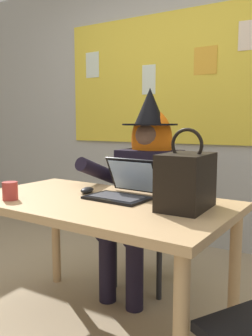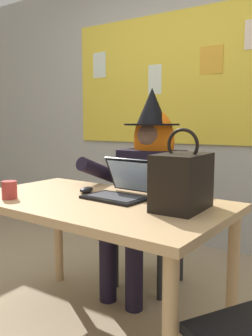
{
  "view_description": "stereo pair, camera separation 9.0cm",
  "coord_description": "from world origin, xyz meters",
  "px_view_note": "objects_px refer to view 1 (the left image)",
  "views": [
    {
      "loc": [
        1.27,
        -1.34,
        1.14
      ],
      "look_at": [
        0.2,
        0.47,
        0.87
      ],
      "focal_mm": 37.52,
      "sensor_mm": 36.0,
      "label": 1
    },
    {
      "loc": [
        1.35,
        -1.29,
        1.14
      ],
      "look_at": [
        0.2,
        0.47,
        0.87
      ],
      "focal_mm": 37.52,
      "sensor_mm": 36.0,
      "label": 2
    }
  ],
  "objects_px": {
    "person_costumed": "(145,178)",
    "coffee_mug": "(10,191)",
    "laptop": "(124,189)",
    "desk_main": "(97,216)",
    "handbag": "(186,180)",
    "computer_mouse": "(87,190)",
    "chair_at_desk": "(153,213)"
  },
  "relations": [
    {
      "from": "laptop",
      "to": "person_costumed",
      "type": "bearing_deg",
      "value": 109.92
    },
    {
      "from": "desk_main",
      "to": "person_costumed",
      "type": "bearing_deg",
      "value": 94.01
    },
    {
      "from": "laptop",
      "to": "computer_mouse",
      "type": "distance_m",
      "value": 0.24
    },
    {
      "from": "desk_main",
      "to": "handbag",
      "type": "height_order",
      "value": "handbag"
    },
    {
      "from": "chair_at_desk",
      "to": "handbag",
      "type": "height_order",
      "value": "handbag"
    },
    {
      "from": "person_costumed",
      "to": "laptop",
      "type": "xyz_separation_m",
      "value": [
        0.13,
        -0.5,
        0.02
      ]
    },
    {
      "from": "chair_at_desk",
      "to": "computer_mouse",
      "type": "distance_m",
      "value": 0.7
    },
    {
      "from": "chair_at_desk",
      "to": "coffee_mug",
      "type": "relative_size",
      "value": 9.33
    },
    {
      "from": "laptop",
      "to": "computer_mouse",
      "type": "bearing_deg",
      "value": -172.89
    },
    {
      "from": "desk_main",
      "to": "coffee_mug",
      "type": "relative_size",
      "value": 15.07
    },
    {
      "from": "computer_mouse",
      "to": "coffee_mug",
      "type": "xyz_separation_m",
      "value": [
        -0.24,
        -0.35,
        0.03
      ]
    },
    {
      "from": "person_costumed",
      "to": "computer_mouse",
      "type": "bearing_deg",
      "value": -11.37
    },
    {
      "from": "person_costumed",
      "to": "computer_mouse",
      "type": "relative_size",
      "value": 13.25
    },
    {
      "from": "desk_main",
      "to": "handbag",
      "type": "relative_size",
      "value": 3.79
    },
    {
      "from": "handbag",
      "to": "coffee_mug",
      "type": "bearing_deg",
      "value": -161.28
    },
    {
      "from": "desk_main",
      "to": "computer_mouse",
      "type": "relative_size",
      "value": 13.76
    },
    {
      "from": "handbag",
      "to": "computer_mouse",
      "type": "bearing_deg",
      "value": 174.69
    },
    {
      "from": "chair_at_desk",
      "to": "person_costumed",
      "type": "bearing_deg",
      "value": -0.49
    },
    {
      "from": "person_costumed",
      "to": "coffee_mug",
      "type": "bearing_deg",
      "value": -21.4
    },
    {
      "from": "person_costumed",
      "to": "handbag",
      "type": "xyz_separation_m",
      "value": [
        0.51,
        -0.57,
        0.11
      ]
    },
    {
      "from": "computer_mouse",
      "to": "desk_main",
      "type": "bearing_deg",
      "value": -43.7
    },
    {
      "from": "person_costumed",
      "to": "chair_at_desk",
      "type": "bearing_deg",
      "value": -179.26
    },
    {
      "from": "person_costumed",
      "to": "coffee_mug",
      "type": "distance_m",
      "value": 0.93
    },
    {
      "from": "handbag",
      "to": "coffee_mug",
      "type": "xyz_separation_m",
      "value": [
        -0.86,
        -0.29,
        -0.09
      ]
    },
    {
      "from": "desk_main",
      "to": "computer_mouse",
      "type": "xyz_separation_m",
      "value": [
        -0.15,
        0.12,
        0.11
      ]
    },
    {
      "from": "computer_mouse",
      "to": "handbag",
      "type": "bearing_deg",
      "value": -11.67
    },
    {
      "from": "desk_main",
      "to": "computer_mouse",
      "type": "bearing_deg",
      "value": 142.66
    },
    {
      "from": "person_costumed",
      "to": "handbag",
      "type": "height_order",
      "value": "person_costumed"
    },
    {
      "from": "desk_main",
      "to": "laptop",
      "type": "xyz_separation_m",
      "value": [
        0.09,
        0.12,
        0.14
      ]
    },
    {
      "from": "desk_main",
      "to": "laptop",
      "type": "relative_size",
      "value": 4.05
    },
    {
      "from": "desk_main",
      "to": "computer_mouse",
      "type": "height_order",
      "value": "computer_mouse"
    },
    {
      "from": "person_costumed",
      "to": "computer_mouse",
      "type": "height_order",
      "value": "person_costumed"
    }
  ]
}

